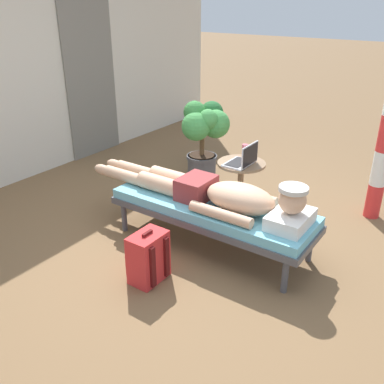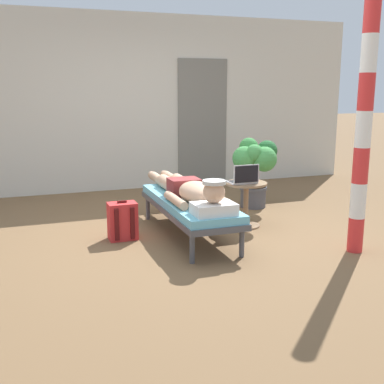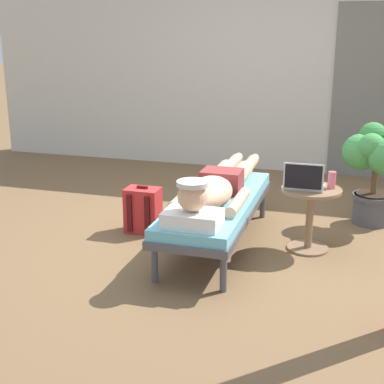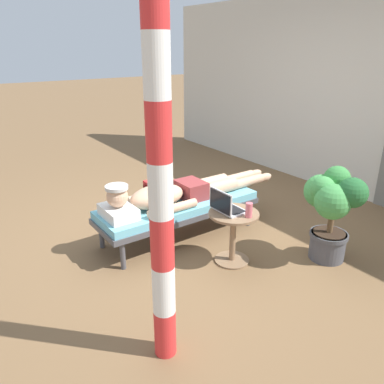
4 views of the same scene
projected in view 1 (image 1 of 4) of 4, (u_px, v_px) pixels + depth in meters
The scene contains 10 objects.
ground_plane at pixel (198, 245), 3.81m from camera, with size 40.00×40.00×0.00m, color brown.
house_wall_back at pixel (1, 63), 4.69m from camera, with size 7.60×0.20×2.70m, color beige.
house_door_panel at pixel (91, 79), 5.64m from camera, with size 0.84×0.03×2.04m, color slate.
lounge_chair at pixel (212, 210), 3.68m from camera, with size 0.60×1.81×0.42m.
person_reclining at pixel (216, 193), 3.58m from camera, with size 0.53×2.17×0.33m.
side_table at pixel (241, 178), 4.29m from camera, with size 0.48×0.48×0.52m.
laptop at pixel (243, 160), 4.13m from camera, with size 0.31×0.24×0.23m.
drink_glass at pixel (245, 151), 4.33m from camera, with size 0.06×0.06×0.14m, color #D86672.
backpack at pixel (148, 258), 3.28m from camera, with size 0.30×0.26×0.42m.
potted_plant at pixel (204, 131), 4.98m from camera, with size 0.63×0.51×0.94m.
Camera 1 is at (-2.70, -1.82, 2.03)m, focal length 39.95 mm.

